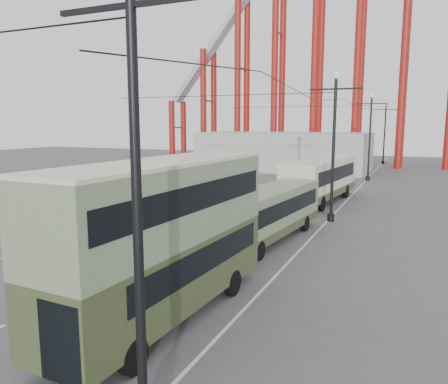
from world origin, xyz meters
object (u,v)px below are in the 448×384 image
at_px(single_decker_cream, 320,178).
at_px(single_decker_green, 269,212).
at_px(pedestrian, 145,238).
at_px(double_decker_bus, 165,232).
at_px(lamp_post_near, 131,31).

bearing_deg(single_decker_cream, single_decker_green, -84.36).
relative_size(single_decker_cream, pedestrian, 6.49).
distance_m(double_decker_bus, pedestrian, 7.19).
distance_m(single_decker_green, pedestrian, 6.75).
bearing_deg(single_decker_green, lamp_post_near, -75.70).
height_order(lamp_post_near, pedestrian, lamp_post_near).
relative_size(double_decker_bus, single_decker_cream, 0.86).
bearing_deg(double_decker_bus, pedestrian, 132.65).
relative_size(lamp_post_near, double_decker_bus, 1.12).
distance_m(lamp_post_near, pedestrian, 13.84).
bearing_deg(double_decker_bus, lamp_post_near, -60.92).
xyz_separation_m(single_decker_green, pedestrian, (-4.45, -5.02, -0.71)).
height_order(single_decker_green, pedestrian, single_decker_green).
relative_size(lamp_post_near, pedestrian, 6.24).
xyz_separation_m(single_decker_green, single_decker_cream, (0.13, 12.71, 0.35)).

